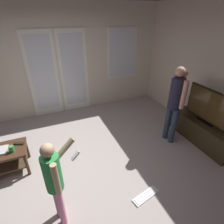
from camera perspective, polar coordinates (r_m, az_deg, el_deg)
The scene contains 10 objects.
ground_plane at distance 3.27m, azimuth -11.31°, elevation -19.13°, with size 6.00×4.88×0.02m, color #9B928C.
wall_back_with_doors at distance 4.73m, azimuth -18.72°, elevation 14.39°, with size 6.00×0.09×2.69m.
wall_right_plain at distance 4.06m, azimuth 32.18°, elevation 9.41°, with size 0.06×4.88×2.66m.
tv_stand at distance 4.18m, azimuth 26.76°, elevation -5.62°, with size 0.44×1.42×0.47m.
flat_screen_tv at distance 3.91m, azimuth 28.58°, elevation 1.42°, with size 0.08×1.02×0.68m.
person_adult at distance 3.63m, azimuth 19.57°, elevation 3.74°, with size 0.56×0.47×1.58m.
person_child at distance 2.27m, azimuth -17.77°, elevation -19.60°, with size 0.46×0.41×1.25m.
loose_keyboard at distance 2.99m, azimuth 10.68°, elevation -24.72°, with size 0.46×0.22×0.02m.
cup_near_edge at distance 3.32m, azimuth -29.31°, elevation -10.21°, with size 0.08×0.08×0.11m, color green.
tv_remote_black at distance 3.46m, azimuth -27.57°, elevation -8.93°, with size 0.17×0.05×0.02m, color black.
Camera 1 is at (-0.27, -2.19, 2.41)m, focal length 28.72 mm.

